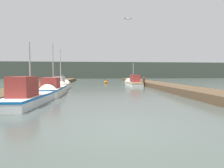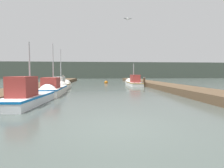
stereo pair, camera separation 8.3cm
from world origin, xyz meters
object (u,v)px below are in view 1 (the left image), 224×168
(mooring_piling_2, at_px, (144,82))
(seagull_lead, at_px, (128,19))
(fishing_boat_2, at_px, (61,85))
(fishing_boat_1, at_px, (54,89))
(mooring_piling_0, at_px, (57,83))
(mooring_piling_1, at_px, (63,80))
(fishing_boat_3, at_px, (133,82))
(channel_buoy, at_px, (106,82))
(fishing_boat_0, at_px, (32,95))

(mooring_piling_2, distance_m, seagull_lead, 11.69)
(fishing_boat_2, bearing_deg, fishing_boat_1, -85.78)
(mooring_piling_2, bearing_deg, fishing_boat_1, -143.02)
(fishing_boat_1, distance_m, mooring_piling_0, 6.13)
(fishing_boat_2, relative_size, mooring_piling_1, 3.60)
(fishing_boat_3, bearing_deg, fishing_boat_2, -150.33)
(mooring_piling_1, bearing_deg, mooring_piling_2, -20.88)
(mooring_piling_2, relative_size, seagull_lead, 2.10)
(channel_buoy, distance_m, seagull_lead, 17.76)
(mooring_piling_0, height_order, mooring_piling_1, mooring_piling_1)
(fishing_boat_0, xyz_separation_m, fishing_boat_2, (-0.10, 8.78, -0.02))
(fishing_boat_0, bearing_deg, channel_buoy, 79.05)
(fishing_boat_2, relative_size, mooring_piling_0, 4.40)
(fishing_boat_1, xyz_separation_m, fishing_boat_2, (-0.28, 4.23, -0.01))
(fishing_boat_0, height_order, mooring_piling_1, fishing_boat_0)
(fishing_boat_0, distance_m, channel_buoy, 19.43)
(mooring_piling_2, xyz_separation_m, channel_buoy, (-4.49, 7.04, -0.42))
(mooring_piling_0, relative_size, mooring_piling_2, 0.98)
(fishing_boat_2, xyz_separation_m, channel_buoy, (5.27, 9.95, -0.26))
(fishing_boat_1, height_order, mooring_piling_0, fishing_boat_1)
(mooring_piling_2, bearing_deg, fishing_boat_0, -129.59)
(fishing_boat_0, bearing_deg, fishing_boat_1, 92.19)
(fishing_boat_0, xyz_separation_m, mooring_piling_2, (9.66, 11.68, 0.14))
(fishing_boat_0, bearing_deg, seagull_lead, 21.38)
(fishing_boat_2, bearing_deg, channel_buoy, 62.50)
(fishing_boat_0, height_order, fishing_boat_2, fishing_boat_2)
(fishing_boat_0, relative_size, fishing_boat_3, 0.85)
(mooring_piling_1, bearing_deg, fishing_boat_3, -12.62)
(mooring_piling_0, distance_m, mooring_piling_2, 10.67)
(mooring_piling_2, bearing_deg, mooring_piling_0, -174.01)
(fishing_boat_1, xyz_separation_m, mooring_piling_2, (9.48, 7.14, 0.15))
(fishing_boat_0, distance_m, fishing_boat_2, 8.78)
(fishing_boat_0, bearing_deg, fishing_boat_2, 95.13)
(fishing_boat_3, relative_size, seagull_lead, 11.12)
(fishing_boat_1, height_order, fishing_boat_2, fishing_boat_2)
(fishing_boat_2, xyz_separation_m, mooring_piling_2, (9.76, 2.90, 0.17))
(mooring_piling_1, bearing_deg, fishing_boat_2, -81.11)
(mooring_piling_0, height_order, channel_buoy, mooring_piling_0)
(fishing_boat_2, distance_m, mooring_piling_2, 10.18)
(fishing_boat_0, distance_m, mooring_piling_1, 15.87)
(mooring_piling_1, bearing_deg, fishing_boat_1, -83.00)
(fishing_boat_1, bearing_deg, seagull_lead, -28.22)
(fishing_boat_2, height_order, fishing_boat_3, fishing_boat_2)
(mooring_piling_1, xyz_separation_m, mooring_piling_2, (10.86, -4.14, -0.11))
(fishing_boat_3, distance_m, mooring_piling_1, 10.12)
(mooring_piling_2, bearing_deg, channel_buoy, 122.52)
(mooring_piling_2, bearing_deg, fishing_boat_2, -163.43)
(mooring_piling_2, bearing_deg, mooring_piling_1, 159.12)
(fishing_boat_3, height_order, seagull_lead, seagull_lead)
(fishing_boat_1, relative_size, mooring_piling_1, 3.99)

